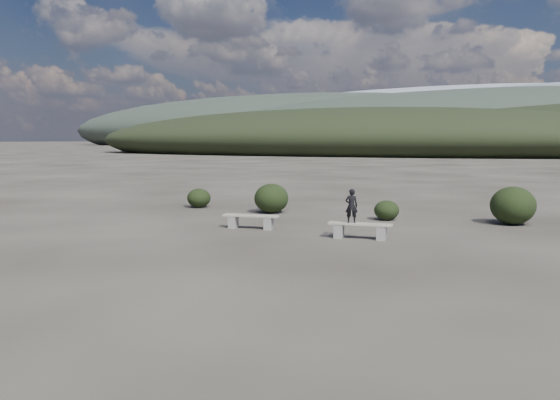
% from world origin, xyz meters
% --- Properties ---
extents(ground, '(1200.00, 1200.00, 0.00)m').
position_xyz_m(ground, '(0.00, 0.00, 0.00)').
color(ground, '#292520').
rests_on(ground, ground).
extents(bench_left, '(1.77, 0.61, 0.43)m').
position_xyz_m(bench_left, '(-1.80, 4.79, 0.26)').
color(bench_left, gray).
rests_on(bench_left, ground).
extents(bench_right, '(1.81, 0.58, 0.44)m').
position_xyz_m(bench_right, '(1.77, 4.45, 0.27)').
color(bench_right, gray).
rests_on(bench_right, ground).
extents(seated_person, '(0.40, 0.32, 0.95)m').
position_xyz_m(seated_person, '(1.53, 4.42, 0.92)').
color(seated_person, black).
rests_on(seated_person, bench_right).
extents(shrub_a, '(0.95, 0.95, 0.78)m').
position_xyz_m(shrub_a, '(-6.14, 8.73, 0.39)').
color(shrub_a, black).
rests_on(shrub_a, ground).
extents(shrub_b, '(1.29, 1.29, 1.11)m').
position_xyz_m(shrub_b, '(-2.75, 8.41, 0.55)').
color(shrub_b, black).
rests_on(shrub_b, ground).
extents(shrub_c, '(0.85, 0.85, 0.68)m').
position_xyz_m(shrub_c, '(1.65, 8.31, 0.34)').
color(shrub_c, black).
rests_on(shrub_c, ground).
extents(shrub_d, '(1.42, 1.42, 1.24)m').
position_xyz_m(shrub_d, '(5.63, 9.00, 0.62)').
color(shrub_d, black).
rests_on(shrub_d, ground).
extents(mountain_ridges, '(500.00, 400.00, 56.00)m').
position_xyz_m(mountain_ridges, '(-7.48, 339.06, 10.84)').
color(mountain_ridges, black).
rests_on(mountain_ridges, ground).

